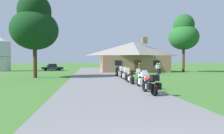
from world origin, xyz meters
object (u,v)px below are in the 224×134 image
motorcycle_silver_fifth_in_row (122,73)px  parked_black_suv_far_left (53,67)px  motorcycle_red_nearest_to_camera (151,84)px  bystander_olive_shirt_by_tree (140,68)px  motorcycle_red_fourth_in_row (126,75)px  motorcycle_blue_farthest_in_row (117,72)px  motorcycle_silver_second_in_row (142,80)px  bystander_tan_shirt_near_lodge (160,68)px  bystander_white_shirt_beside_signpost (158,68)px  tree_right_of_lodge (184,34)px  parked_navy_sedan_far_left (52,68)px  motorcycle_orange_third_in_row (131,77)px  tree_left_near (35,24)px  metal_silo_distant (1,54)px

motorcycle_silver_fifth_in_row → parked_black_suv_far_left: 26.36m
motorcycle_red_nearest_to_camera → bystander_olive_shirt_by_tree: bearing=73.3°
motorcycle_red_nearest_to_camera → motorcycle_red_fourth_in_row: bearing=85.0°
motorcycle_blue_farthest_in_row → motorcycle_silver_second_in_row: bearing=-88.3°
motorcycle_red_fourth_in_row → bystander_tan_shirt_near_lodge: size_ratio=1.24×
motorcycle_silver_fifth_in_row → parked_black_suv_far_left: parked_black_suv_far_left is taller
bystander_white_shirt_beside_signpost → parked_black_suv_far_left: 24.94m
motorcycle_silver_fifth_in_row → tree_right_of_lodge: size_ratio=0.20×
motorcycle_blue_farthest_in_row → parked_navy_sedan_far_left: motorcycle_blue_farthest_in_row is taller
parked_navy_sedan_far_left → bystander_white_shirt_beside_signpost: bearing=-140.8°
motorcycle_red_nearest_to_camera → motorcycle_red_fourth_in_row: size_ratio=1.00×
motorcycle_orange_third_in_row → parked_navy_sedan_far_left: motorcycle_orange_third_in_row is taller
tree_left_near → parked_black_suv_far_left: (-1.60, 21.45, -5.38)m
motorcycle_silver_second_in_row → motorcycle_orange_third_in_row: same height
motorcycle_orange_third_in_row → motorcycle_blue_farthest_in_row: bearing=87.3°
bystander_tan_shirt_near_lodge → tree_left_near: size_ratio=0.17×
bystander_white_shirt_beside_signpost → tree_right_of_lodge: tree_right_of_lodge is taller
bystander_tan_shirt_near_lodge → metal_silo_distant: size_ratio=0.26×
bystander_tan_shirt_near_lodge → motorcycle_red_fourth_in_row: bearing=-141.6°
motorcycle_silver_fifth_in_row → tree_left_near: 11.47m
motorcycle_silver_second_in_row → motorcycle_blue_farthest_in_row: bearing=89.6°
motorcycle_silver_second_in_row → tree_right_of_lodge: size_ratio=0.20×
motorcycle_red_nearest_to_camera → bystander_white_shirt_beside_signpost: size_ratio=1.24×
motorcycle_silver_second_in_row → motorcycle_silver_fifth_in_row: size_ratio=1.00×
motorcycle_red_fourth_in_row → motorcycle_silver_fifth_in_row: (0.06, 2.76, 0.00)m
motorcycle_blue_farthest_in_row → bystander_white_shirt_beside_signpost: size_ratio=1.24×
motorcycle_red_nearest_to_camera → bystander_white_shirt_beside_signpost: 18.40m
tree_right_of_lodge → parked_black_suv_far_left: (-24.80, 11.32, -6.09)m
tree_left_near → parked_navy_sedan_far_left: 18.71m
motorcycle_orange_third_in_row → tree_right_of_lodge: 23.33m
motorcycle_orange_third_in_row → tree_right_of_lodge: (13.61, 17.88, 6.25)m
bystander_olive_shirt_by_tree → parked_black_suv_far_left: bearing=73.9°
bystander_white_shirt_beside_signpost → tree_right_of_lodge: (7.08, 6.23, 5.92)m
bystander_tan_shirt_near_lodge → tree_right_of_lodge: size_ratio=0.16×
metal_silo_distant → parked_black_suv_far_left: 10.32m
tree_left_near → parked_black_suv_far_left: bearing=94.3°
motorcycle_red_nearest_to_camera → bystander_olive_shirt_by_tree: (3.91, 17.15, 0.32)m
motorcycle_silver_second_in_row → motorcycle_blue_farthest_in_row: 11.42m
motorcycle_silver_second_in_row → motorcycle_red_fourth_in_row: (-0.07, 5.56, 0.00)m
motorcycle_blue_farthest_in_row → parked_navy_sedan_far_left: size_ratio=0.46×
parked_black_suv_far_left → motorcycle_orange_third_in_row: bearing=-78.5°
motorcycle_silver_second_in_row → motorcycle_blue_farthest_in_row: same height
bystander_olive_shirt_by_tree → motorcycle_red_fourth_in_row: bearing=-169.3°
motorcycle_blue_farthest_in_row → bystander_olive_shirt_by_tree: size_ratio=1.25×
bystander_white_shirt_beside_signpost → parked_navy_sedan_far_left: size_ratio=0.38×
bystander_tan_shirt_near_lodge → metal_silo_distant: bearing=139.3°
metal_silo_distant → bystander_tan_shirt_near_lodge: bearing=-24.6°
motorcycle_silver_fifth_in_row → tree_right_of_lodge: (13.43, 12.46, 6.26)m
metal_silo_distant → parked_navy_sedan_far_left: (9.69, 0.45, -2.65)m
motorcycle_silver_second_in_row → motorcycle_blue_farthest_in_row: size_ratio=1.00×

